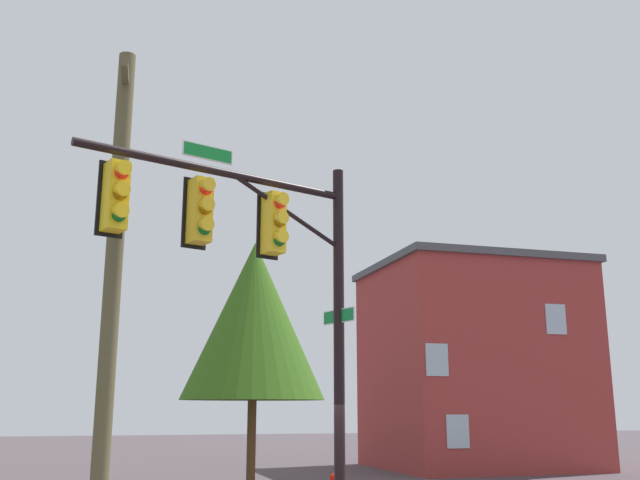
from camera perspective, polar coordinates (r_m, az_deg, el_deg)
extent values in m
cylinder|color=black|center=(13.32, 1.52, -8.75)|extent=(0.20, 0.20, 6.92)
cylinder|color=black|center=(12.57, -7.87, 5.33)|extent=(4.83, 1.81, 0.14)
cylinder|color=black|center=(13.10, -2.54, 2.18)|extent=(2.21, 0.84, 1.07)
cube|color=yellow|center=(12.87, -3.70, 1.31)|extent=(0.42, 0.45, 1.10)
cube|color=black|center=(13.04, -4.17, 1.13)|extent=(0.43, 0.19, 1.22)
sphere|color=#FF2018|center=(12.80, -3.19, 2.97)|extent=(0.22, 0.22, 0.22)
cylinder|color=yellow|center=(12.77, -3.04, 3.24)|extent=(0.27, 0.21, 0.23)
sphere|color=#855607|center=(12.71, -3.21, 1.49)|extent=(0.22, 0.22, 0.22)
cylinder|color=yellow|center=(12.67, -3.06, 1.77)|extent=(0.27, 0.21, 0.23)
sphere|color=#0B621E|center=(12.63, -3.23, 0.00)|extent=(0.22, 0.22, 0.22)
cylinder|color=yellow|center=(12.59, -3.08, 0.27)|extent=(0.27, 0.21, 0.23)
cube|color=gold|center=(12.20, -9.48, 2.29)|extent=(0.42, 0.45, 1.10)
cube|color=black|center=(12.38, -9.89, 2.08)|extent=(0.43, 0.18, 1.22)
sphere|color=#FF2018|center=(12.12, -9.00, 4.04)|extent=(0.22, 0.22, 0.22)
cylinder|color=gold|center=(12.09, -8.87, 4.34)|extent=(0.26, 0.21, 0.23)
sphere|color=#855607|center=(12.03, -9.06, 2.50)|extent=(0.22, 0.22, 0.22)
cylinder|color=gold|center=(11.99, -8.92, 2.79)|extent=(0.26, 0.21, 0.23)
sphere|color=#0B621E|center=(11.94, -9.12, 0.93)|extent=(0.22, 0.22, 0.22)
cylinder|color=gold|center=(11.90, -8.98, 1.22)|extent=(0.26, 0.21, 0.23)
cube|color=yellow|center=(11.67, -15.87, 3.34)|extent=(0.43, 0.45, 1.10)
cube|color=black|center=(11.85, -16.22, 3.11)|extent=(0.43, 0.19, 1.22)
sphere|color=#FF2018|center=(11.59, -15.41, 5.18)|extent=(0.22, 0.22, 0.22)
cylinder|color=yellow|center=(11.55, -15.28, 5.49)|extent=(0.27, 0.21, 0.23)
sphere|color=#855607|center=(11.49, -15.51, 3.57)|extent=(0.22, 0.22, 0.22)
cylinder|color=yellow|center=(11.45, -15.38, 3.88)|extent=(0.27, 0.21, 0.23)
sphere|color=#0B621E|center=(11.40, -15.61, 1.93)|extent=(0.22, 0.22, 0.22)
cylinder|color=yellow|center=(11.36, -15.49, 2.24)|extent=(0.27, 0.21, 0.23)
cube|color=white|center=(12.56, -8.85, 6.83)|extent=(0.89, 0.33, 0.26)
cube|color=#127B2E|center=(12.56, -8.85, 6.83)|extent=(0.86, 0.33, 0.22)
cube|color=white|center=(13.39, 1.50, -6.03)|extent=(0.33, 0.89, 0.26)
cube|color=#107B39|center=(13.39, 1.50, -6.03)|extent=(0.33, 0.86, 0.22)
cylinder|color=brown|center=(13.02, -16.12, -3.79)|extent=(0.30, 0.30, 8.88)
cube|color=brown|center=(14.13, -15.11, 11.75)|extent=(0.21, 1.80, 0.12)
sphere|color=red|center=(19.34, 1.11, -18.27)|extent=(0.22, 0.22, 0.22)
cylinder|color=#53361D|center=(22.28, -5.46, -15.94)|extent=(0.27, 0.27, 2.69)
cone|color=#346018|center=(22.42, -5.25, -6.25)|extent=(4.38, 4.38, 4.86)
cube|color=#993330|center=(32.35, 12.11, -9.82)|extent=(8.21, 7.35, 8.35)
cube|color=#49484E|center=(32.87, 11.74, -2.28)|extent=(8.51, 7.65, 0.30)
cube|color=#A5B7C6|center=(27.49, 9.23, -9.32)|extent=(0.90, 0.04, 1.20)
cube|color=#A5B7C6|center=(27.76, 10.84, -14.64)|extent=(0.90, 0.04, 1.20)
cube|color=#A5B7C6|center=(30.23, 18.15, -5.97)|extent=(0.90, 0.04, 1.20)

